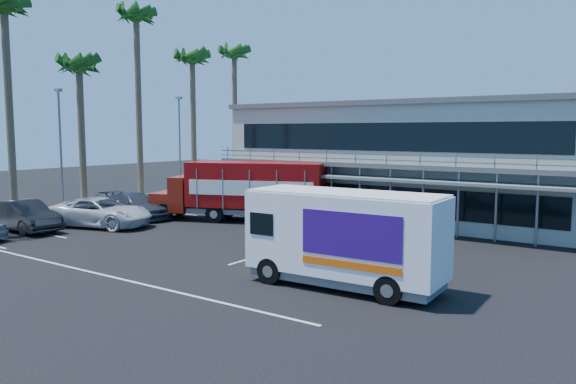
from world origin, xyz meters
The scene contains 16 objects.
ground centered at (0.00, 0.00, 0.00)m, with size 120.00×120.00×0.00m, color black.
building centered at (3.00, 14.94, 3.66)m, with size 22.40×12.00×7.30m.
curb_strip centered at (-15.00, 6.00, 0.08)m, with size 3.00×32.00×0.16m, color #A5A399.
palm_b centered at (-15.30, -1.50, 11.92)m, with size 2.80×2.80×13.75m.
palm_c centered at (-14.90, 3.00, 9.21)m, with size 2.80×2.80×10.75m.
palm_d centered at (-15.20, 8.00, 12.80)m, with size 2.80×2.80×14.75m.
palm_e centered at (-14.70, 13.00, 10.57)m, with size 2.80×2.80×12.25m.
palm_f centered at (-15.10, 18.50, 11.47)m, with size 2.80×2.80×13.25m.
light_pole_near centered at (-14.20, 1.00, 4.50)m, with size 0.50×0.25×8.09m.
light_pole_far centered at (-14.20, 11.00, 4.50)m, with size 0.50×0.25×8.09m.
red_truck centered at (-4.70, 7.19, 2.00)m, with size 10.99×6.13×3.64m.
white_van centered at (7.57, -2.12, 1.81)m, with size 7.10×2.70×3.42m.
parked_car_b centered at (-12.50, -2.50, 0.86)m, with size 1.82×5.21×1.72m, color black.
parked_car_c centered at (-10.26, 0.80, 0.84)m, with size 2.80×6.08×1.69m, color silver.
parked_car_d centered at (-11.10, 4.00, 0.81)m, with size 2.26×5.56×1.61m, color #2D323D.
parked_car_e centered at (-12.50, 7.20, 0.66)m, with size 1.55×3.85×1.31m, color gray.
Camera 1 is at (17.14, -19.19, 5.54)m, focal length 35.00 mm.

